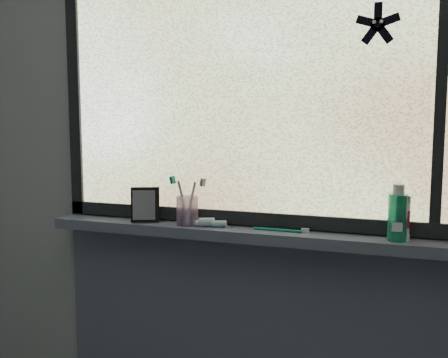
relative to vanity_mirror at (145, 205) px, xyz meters
name	(u,v)px	position (x,y,z in m)	size (l,w,h in m)	color
wall_back	(260,164)	(0.43, 0.09, 0.16)	(3.00, 0.01, 2.50)	#9EA3A8
windowsill	(254,235)	(0.43, 0.01, -0.09)	(1.62, 0.14, 0.04)	#52596E
window_pane	(259,87)	(0.43, 0.06, 0.44)	(1.50, 0.01, 1.00)	silver
frame_bottom	(258,219)	(0.43, 0.06, -0.04)	(1.60, 0.03, 0.05)	black
frame_left	(76,91)	(-0.34, 0.06, 0.44)	(0.05, 0.03, 1.10)	black
frame_mullion	(441,82)	(1.03, 0.06, 0.44)	(0.04, 0.03, 1.00)	black
starfish_sticker	(378,24)	(0.83, 0.05, 0.63)	(0.15, 0.02, 0.15)	black
vanity_mirror	(145,205)	(0.00, 0.00, 0.00)	(0.11, 0.05, 0.14)	black
toothpaste_tube	(212,222)	(0.27, 0.00, -0.05)	(0.18, 0.04, 0.03)	white
toothbrush_cup	(187,211)	(0.17, 0.00, -0.01)	(0.08, 0.08, 0.11)	#BC9CCE
toothbrush_lying	(277,229)	(0.52, 0.01, -0.06)	(0.21, 0.02, 0.01)	#0D7B65
mouthwash_bottle	(398,213)	(0.92, 0.00, 0.02)	(0.06, 0.06, 0.15)	#21AA78
cream_tube	(403,217)	(0.94, 0.01, 0.01)	(0.04, 0.04, 0.10)	silver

